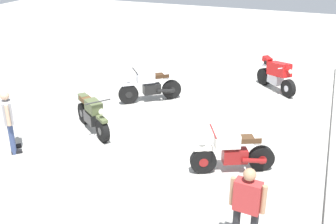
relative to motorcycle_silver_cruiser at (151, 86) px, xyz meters
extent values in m
plane|color=#ADAAA3|center=(1.14, 1.09, -0.52)|extent=(40.00, 40.00, 0.00)
cube|color=gray|center=(1.14, 5.69, -0.45)|extent=(14.00, 0.30, 0.15)
cylinder|color=black|center=(0.47, -0.57, -0.20)|extent=(0.50, 0.57, 0.64)
cylinder|color=black|center=(-0.46, 0.55, -0.20)|extent=(0.50, 0.57, 0.64)
cylinder|color=black|center=(0.47, -0.57, -0.20)|extent=(0.25, 0.26, 0.22)
cylinder|color=black|center=(-0.46, 0.55, -0.20)|extent=(0.25, 0.26, 0.22)
cube|color=black|center=(-0.03, 0.03, -0.10)|extent=(0.57, 0.61, 0.32)
cube|color=silver|center=(0.10, -0.13, 0.30)|extent=(0.60, 0.64, 0.30)
cube|color=silver|center=(0.47, -0.57, 0.15)|extent=(0.40, 0.44, 0.08)
cube|color=#382314|center=(-0.19, 0.22, 0.32)|extent=(0.58, 0.63, 0.12)
cube|color=silver|center=(-0.38, 0.45, 0.30)|extent=(0.37, 0.39, 0.18)
cylinder|color=black|center=(-0.15, 0.44, -0.15)|extent=(0.44, 0.50, 0.16)
cylinder|color=black|center=(0.31, -0.38, 0.55)|extent=(0.56, 0.47, 0.04)
sphere|color=silver|center=(0.45, -0.55, 0.35)|extent=(0.16, 0.16, 0.16)
cylinder|color=black|center=(3.03, -0.03, -0.22)|extent=(0.49, 0.58, 0.60)
cylinder|color=black|center=(2.23, -1.11, -0.22)|extent=(0.49, 0.58, 0.60)
cylinder|color=#333333|center=(3.03, -0.03, -0.22)|extent=(0.27, 0.28, 0.21)
cylinder|color=#333333|center=(2.23, -1.11, -0.22)|extent=(0.27, 0.28, 0.21)
cube|color=#333333|center=(2.60, -0.61, -0.12)|extent=(0.56, 0.62, 0.32)
cube|color=#515B38|center=(2.72, -0.45, 0.28)|extent=(0.59, 0.64, 0.30)
cube|color=#515B38|center=(3.03, -0.03, 0.11)|extent=(0.39, 0.45, 0.08)
cube|color=brown|center=(2.45, -0.81, 0.30)|extent=(0.57, 0.64, 0.12)
cube|color=#515B38|center=(2.27, -1.05, 0.28)|extent=(0.37, 0.39, 0.18)
cylinder|color=#333333|center=(2.22, -0.83, -0.17)|extent=(0.42, 0.51, 0.16)
cylinder|color=#333333|center=(2.91, -0.19, 0.53)|extent=(0.58, 0.45, 0.04)
sphere|color=silver|center=(3.05, -0.01, 0.33)|extent=(0.16, 0.16, 0.16)
cylinder|color=black|center=(-2.05, 4.10, -0.22)|extent=(0.54, 0.54, 0.60)
cylinder|color=black|center=(-3.01, 3.15, -0.22)|extent=(0.58, 0.58, 0.60)
cylinder|color=silver|center=(-2.05, 4.10, -0.22)|extent=(0.28, 0.28, 0.21)
cylinder|color=silver|center=(-3.01, 3.15, -0.22)|extent=(0.28, 0.28, 0.21)
cube|color=silver|center=(-2.57, 3.59, -0.12)|extent=(0.59, 0.59, 0.32)
cube|color=red|center=(-2.46, 3.70, 0.28)|extent=(0.95, 0.95, 0.57)
cone|color=red|center=(-2.09, 4.06, 0.43)|extent=(0.49, 0.49, 0.39)
cube|color=black|center=(-2.74, 3.42, 0.35)|extent=(0.61, 0.61, 0.12)
cube|color=red|center=(-2.96, 3.21, 0.43)|extent=(0.40, 0.40, 0.23)
cylinder|color=silver|center=(-2.86, 3.18, 0.25)|extent=(0.34, 0.34, 0.17)
cylinder|color=silver|center=(-2.98, 3.30, 0.25)|extent=(0.34, 0.34, 0.17)
cylinder|color=silver|center=(-2.19, 3.97, 0.45)|extent=(0.52, 0.52, 0.04)
sphere|color=silver|center=(-2.03, 4.12, 0.38)|extent=(0.16, 0.16, 0.16)
cylinder|color=black|center=(3.54, 2.88, -0.22)|extent=(0.41, 0.61, 0.60)
cylinder|color=black|center=(2.93, 4.09, -0.22)|extent=(0.41, 0.61, 0.60)
cylinder|color=maroon|center=(3.54, 2.88, -0.22)|extent=(0.26, 0.27, 0.21)
cylinder|color=maroon|center=(2.93, 4.09, -0.22)|extent=(0.26, 0.27, 0.21)
cube|color=maroon|center=(3.21, 3.53, -0.12)|extent=(0.50, 0.63, 0.32)
cube|color=white|center=(3.30, 3.35, 0.28)|extent=(0.54, 0.64, 0.30)
cube|color=white|center=(3.54, 2.88, 0.11)|extent=(0.34, 0.46, 0.08)
cube|color=#4C331E|center=(3.10, 3.75, 0.30)|extent=(0.50, 0.65, 0.12)
cube|color=white|center=(2.96, 4.02, 0.28)|extent=(0.34, 0.38, 0.18)
cylinder|color=maroon|center=(3.18, 3.96, -0.17)|extent=(0.35, 0.55, 0.16)
cylinder|color=maroon|center=(3.45, 3.06, 0.53)|extent=(0.64, 0.35, 0.04)
sphere|color=silver|center=(3.55, 2.86, 0.33)|extent=(0.16, 0.16, 0.16)
cylinder|color=#384772|center=(4.46, -1.74, -0.12)|extent=(0.18, 0.18, 0.80)
cube|color=black|center=(4.42, -1.70, -0.48)|extent=(0.25, 0.26, 0.08)
cylinder|color=#384772|center=(4.23, -1.96, -0.12)|extent=(0.18, 0.18, 0.80)
cube|color=black|center=(4.19, -1.92, -0.48)|extent=(0.25, 0.26, 0.08)
cube|color=#99999E|center=(4.35, -1.85, 0.56)|extent=(0.47, 0.47, 0.56)
cylinder|color=#D8AD8C|center=(4.54, -1.66, 0.57)|extent=(0.13, 0.13, 0.53)
cylinder|color=#D8AD8C|center=(4.15, -2.04, 0.57)|extent=(0.13, 0.13, 0.53)
sphere|color=#D8AD8C|center=(4.35, -1.85, 0.98)|extent=(0.22, 0.22, 0.22)
cube|color=#B23333|center=(5.61, 4.27, 0.55)|extent=(0.26, 0.46, 0.56)
cylinder|color=tan|center=(5.63, 4.53, 0.56)|extent=(0.10, 0.10, 0.53)
cylinder|color=tan|center=(5.58, 4.00, 0.56)|extent=(0.10, 0.10, 0.53)
sphere|color=tan|center=(5.61, 4.27, 0.96)|extent=(0.21, 0.21, 0.21)
camera|label=1|loc=(11.31, 5.13, 4.52)|focal=43.69mm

